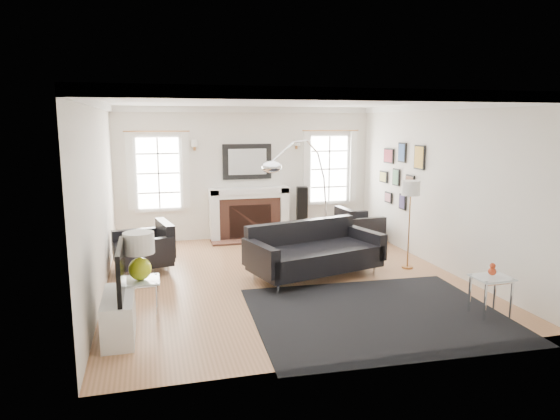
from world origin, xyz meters
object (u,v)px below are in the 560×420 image
object	(u,v)px
armchair_right	(357,226)
armchair_left	(147,249)
fireplace	(249,214)
sofa	(313,253)
gourd_lamp	(139,253)
coffee_table	(282,249)
arc_floor_lamp	(301,196)

from	to	relation	value
armchair_right	armchair_left	bearing A→B (deg)	-166.37
fireplace	armchair_left	bearing A→B (deg)	-139.26
sofa	gourd_lamp	size ratio (longest dim) A/B	3.83
sofa	coffee_table	bearing A→B (deg)	136.53
fireplace	armchair_right	bearing A→B (deg)	-20.53
armchair_right	coffee_table	size ratio (longest dim) A/B	1.04
armchair_left	gourd_lamp	size ratio (longest dim) A/B	1.86
sofa	arc_floor_lamp	world-z (taller)	arc_floor_lamp
sofa	gourd_lamp	bearing A→B (deg)	-156.55
sofa	coffee_table	distance (m)	0.58
fireplace	coffee_table	distance (m)	2.44
armchair_left	coffee_table	size ratio (longest dim) A/B	1.27
sofa	armchair_right	distance (m)	2.62
fireplace	arc_floor_lamp	xyz separation A→B (m)	(0.47, -2.24, 0.68)
armchair_right	arc_floor_lamp	bearing A→B (deg)	-139.39
coffee_table	gourd_lamp	xyz separation A→B (m)	(-2.27, -1.56, 0.50)
armchair_left	gourd_lamp	xyz separation A→B (m)	(-0.07, -2.16, 0.49)
coffee_table	arc_floor_lamp	size ratio (longest dim) A/B	0.40
coffee_table	gourd_lamp	distance (m)	2.80
fireplace	armchair_left	xyz separation A→B (m)	(-2.13, -1.84, -0.17)
fireplace	armchair_left	world-z (taller)	fireplace
sofa	gourd_lamp	distance (m)	2.96
fireplace	sofa	xyz separation A→B (m)	(0.48, -2.83, -0.16)
arc_floor_lamp	sofa	bearing A→B (deg)	-88.33
fireplace	armchair_left	size ratio (longest dim) A/B	1.49
armchair_left	coffee_table	bearing A→B (deg)	-15.16
armchair_right	coffee_table	xyz separation A→B (m)	(-2.07, -1.63, 0.03)
coffee_table	sofa	bearing A→B (deg)	-43.47
armchair_right	fireplace	bearing A→B (deg)	159.47
fireplace	arc_floor_lamp	distance (m)	2.38
armchair_left	coffee_table	world-z (taller)	armchair_left
fireplace	arc_floor_lamp	world-z (taller)	arc_floor_lamp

